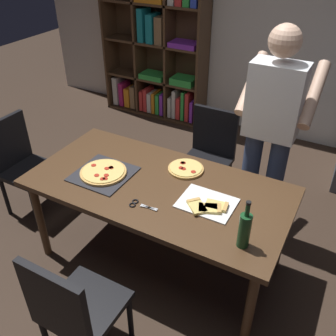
% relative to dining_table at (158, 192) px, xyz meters
% --- Properties ---
extents(ground_plane, '(12.00, 12.00, 0.00)m').
position_rel_dining_table_xyz_m(ground_plane, '(0.00, 0.00, -0.68)').
color(ground_plane, '#38281E').
extents(back_wall, '(6.40, 0.10, 2.80)m').
position_rel_dining_table_xyz_m(back_wall, '(0.00, 2.60, 0.72)').
color(back_wall, silver).
rests_on(back_wall, ground_plane).
extents(dining_table, '(1.84, 0.91, 0.75)m').
position_rel_dining_table_xyz_m(dining_table, '(0.00, 0.00, 0.00)').
color(dining_table, '#4C331E').
rests_on(dining_table, ground_plane).
extents(chair_near_camera, '(0.42, 0.42, 0.90)m').
position_rel_dining_table_xyz_m(chair_near_camera, '(-0.00, -0.94, -0.17)').
color(chair_near_camera, black).
rests_on(chair_near_camera, ground_plane).
extents(chair_far_side, '(0.42, 0.42, 0.90)m').
position_rel_dining_table_xyz_m(chair_far_side, '(0.00, 0.94, -0.17)').
color(chair_far_side, black).
rests_on(chair_far_side, ground_plane).
extents(chair_left_end, '(0.42, 0.42, 0.90)m').
position_rel_dining_table_xyz_m(chair_left_end, '(-1.41, 0.00, -0.17)').
color(chair_left_end, black).
rests_on(chair_left_end, ground_plane).
extents(bookshelf, '(1.40, 0.35, 1.95)m').
position_rel_dining_table_xyz_m(bookshelf, '(-1.36, 2.38, 0.22)').
color(bookshelf, '#513823').
rests_on(bookshelf, ground_plane).
extents(person_serving_pizza, '(0.55, 0.54, 1.75)m').
position_rel_dining_table_xyz_m(person_serving_pizza, '(0.56, 0.72, 0.32)').
color(person_serving_pizza, '#38476B').
rests_on(person_serving_pizza, ground_plane).
extents(pepperoni_pizza_on_tray, '(0.40, 0.40, 0.04)m').
position_rel_dining_table_xyz_m(pepperoni_pizza_on_tray, '(-0.41, -0.08, 0.08)').
color(pepperoni_pizza_on_tray, '#2D2D33').
rests_on(pepperoni_pizza_on_tray, dining_table).
extents(pizza_slices_on_towel, '(0.36, 0.30, 0.03)m').
position_rel_dining_table_xyz_m(pizza_slices_on_towel, '(0.40, -0.05, 0.08)').
color(pizza_slices_on_towel, white).
rests_on(pizza_slices_on_towel, dining_table).
extents(wine_bottle, '(0.07, 0.07, 0.32)m').
position_rel_dining_table_xyz_m(wine_bottle, '(0.71, -0.27, 0.19)').
color(wine_bottle, '#194723').
rests_on(wine_bottle, dining_table).
extents(kitchen_scissors, '(0.20, 0.09, 0.01)m').
position_rel_dining_table_xyz_m(kitchen_scissors, '(0.01, -0.26, 0.08)').
color(kitchen_scissors, silver).
rests_on(kitchen_scissors, dining_table).
extents(second_pizza_plain, '(0.27, 0.27, 0.03)m').
position_rel_dining_table_xyz_m(second_pizza_plain, '(0.09, 0.26, 0.08)').
color(second_pizza_plain, tan).
rests_on(second_pizza_plain, dining_table).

